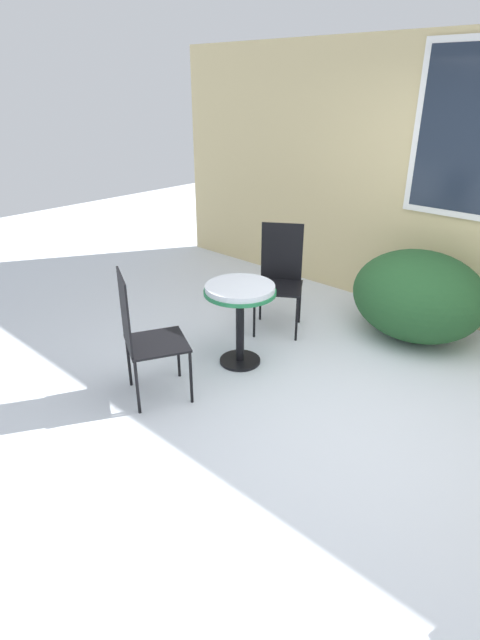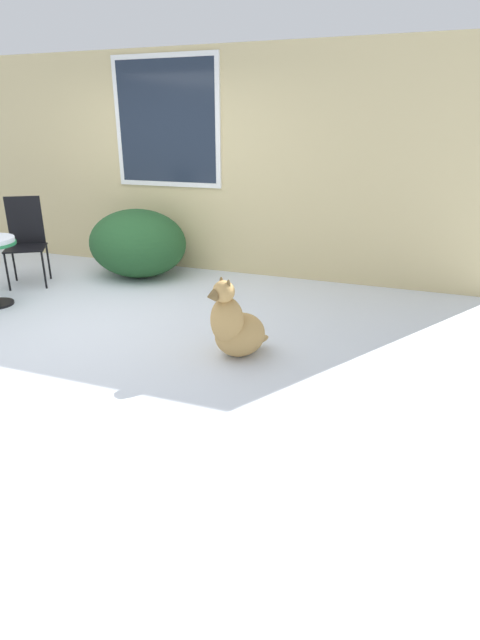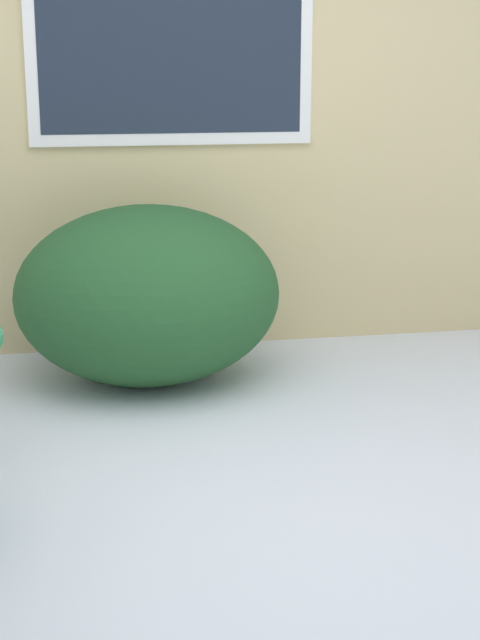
{
  "view_description": "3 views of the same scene",
  "coord_description": "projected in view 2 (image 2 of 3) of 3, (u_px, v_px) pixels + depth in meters",
  "views": [
    {
      "loc": [
        1.48,
        -2.77,
        2.26
      ],
      "look_at": [
        -1.15,
        0.07,
        0.41
      ],
      "focal_mm": 28.0,
      "sensor_mm": 36.0,
      "label": 1
    },
    {
      "loc": [
        3.11,
        -3.84,
        1.84
      ],
      "look_at": [
        1.78,
        -0.2,
        0.32
      ],
      "focal_mm": 28.0,
      "sensor_mm": 36.0,
      "label": 2
    },
    {
      "loc": [
        -0.67,
        -2.93,
        1.51
      ],
      "look_at": [
        0.0,
        0.6,
        0.55
      ],
      "focal_mm": 55.0,
      "sensor_mm": 36.0,
      "label": 3
    }
  ],
  "objects": [
    {
      "name": "ground_plane",
      "position": [
        81.0,
        320.0,
        5.02
      ],
      "size": [
        16.0,
        16.0,
        0.0
      ],
      "primitive_type": "plane",
      "color": "silver"
    },
    {
      "name": "house_wall",
      "position": [
        174.0,
        161.0,
        6.43
      ],
      "size": [
        8.0,
        0.1,
        2.71
      ],
      "color": "#D1BC84",
      "rests_on": "ground_plane"
    },
    {
      "name": "shrub_left",
      "position": [
        138.0,
        243.0,
        6.34
      ],
      "size": [
        1.26,
        1.08,
        0.85
      ],
      "color": "#235128",
      "rests_on": "ground_plane"
    },
    {
      "name": "patio_chair_near_table",
      "position": [
        26.0,
        238.0,
        6.02
      ],
      "size": [
        0.61,
        0.61,
        1.04
      ],
      "rotation": [
        0.0,
        0.0,
        0.57
      ],
      "color": "black",
      "rests_on": "ground_plane"
    },
    {
      "name": "dog",
      "position": [
        235.0,
        328.0,
        4.16
      ],
      "size": [
        0.57,
        0.6,
        0.71
      ],
      "rotation": [
        0.0,
        0.0,
        -0.57
      ],
      "color": "tan",
      "rests_on": "ground_plane"
    }
  ]
}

